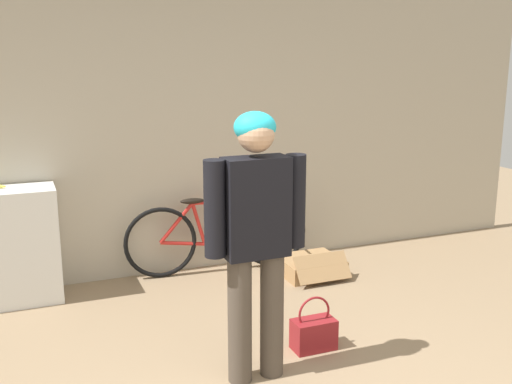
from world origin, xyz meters
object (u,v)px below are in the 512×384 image
Objects in this scene: handbag at (314,333)px; cardboard_box at (310,266)px; person at (256,228)px; bicycle at (218,235)px.

cardboard_box is (0.64, 1.29, -0.04)m from handbag.
person is 1.01m from handbag.
cardboard_box is at bearing 51.72° from person.
handbag is (0.12, -1.68, -0.24)m from bicycle.
bicycle is 3.06× the size of cardboard_box.
bicycle reaches higher than handbag.
cardboard_box is at bearing -22.28° from bicycle.
person is at bearing -96.37° from bicycle.
handbag is at bearing -80.69° from bicycle.
bicycle is at bearing 152.53° from cardboard_box.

